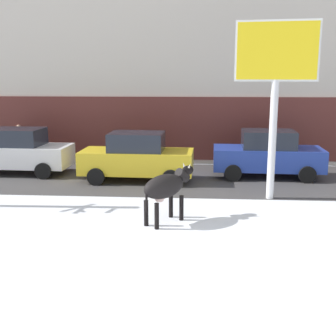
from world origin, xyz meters
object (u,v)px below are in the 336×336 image
object	(u,v)px
car_white_sedan	(18,151)
car_blue_sedan	(268,154)
cow_black	(166,187)
car_yellow_sedan	(137,157)
pedestrian_near_billboard	(20,143)
billboard	(276,62)

from	to	relation	value
car_white_sedan	car_blue_sedan	bearing A→B (deg)	0.34
cow_black	car_yellow_sedan	world-z (taller)	car_yellow_sedan
car_blue_sedan	pedestrian_near_billboard	world-z (taller)	car_blue_sedan
cow_black	pedestrian_near_billboard	bearing A→B (deg)	132.45
car_yellow_sedan	car_blue_sedan	size ratio (longest dim) A/B	1.00
cow_black	car_blue_sedan	distance (m)	6.74
cow_black	car_white_sedan	world-z (taller)	car_white_sedan
cow_black	car_white_sedan	distance (m)	8.57
billboard	car_white_sedan	size ratio (longest dim) A/B	1.31
pedestrian_near_billboard	car_yellow_sedan	bearing A→B (deg)	-29.04
billboard	car_blue_sedan	distance (m)	4.65
billboard	pedestrian_near_billboard	world-z (taller)	billboard
car_white_sedan	pedestrian_near_billboard	size ratio (longest dim) A/B	2.46
billboard	pedestrian_near_billboard	size ratio (longest dim) A/B	3.21
cow_black	pedestrian_near_billboard	xyz separation A→B (m)	(-7.34, 8.02, -0.11)
car_white_sedan	billboard	bearing A→B (deg)	-17.79
billboard	car_white_sedan	bearing A→B (deg)	162.21
cow_black	car_blue_sedan	xyz separation A→B (m)	(3.56, 5.73, -0.09)
billboard	pedestrian_near_billboard	xyz separation A→B (m)	(-10.53, 5.44, -3.43)
billboard	car_yellow_sedan	world-z (taller)	billboard
cow_black	car_yellow_sedan	xyz separation A→B (m)	(-1.45, 4.75, -0.09)
car_yellow_sedan	car_blue_sedan	xyz separation A→B (m)	(5.02, 0.97, 0.00)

